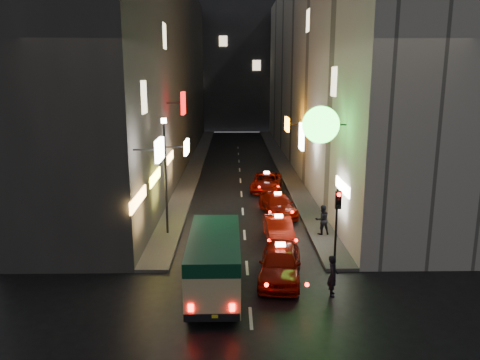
{
  "coord_description": "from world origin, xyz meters",
  "views": [
    {
      "loc": [
        -0.63,
        -11.32,
        8.55
      ],
      "look_at": [
        -0.25,
        13.0,
        3.09
      ],
      "focal_mm": 35.0,
      "sensor_mm": 36.0,
      "label": 1
    }
  ],
  "objects_px": {
    "minibus": "(214,257)",
    "traffic_light": "(337,211)",
    "pedestrian_crossing": "(333,273)",
    "lamp_post": "(165,169)",
    "taxi_near": "(280,260)"
  },
  "relations": [
    {
      "from": "minibus",
      "to": "lamp_post",
      "type": "relative_size",
      "value": 0.91
    },
    {
      "from": "minibus",
      "to": "traffic_light",
      "type": "relative_size",
      "value": 1.62
    },
    {
      "from": "minibus",
      "to": "pedestrian_crossing",
      "type": "relative_size",
      "value": 2.99
    },
    {
      "from": "minibus",
      "to": "lamp_post",
      "type": "height_order",
      "value": "lamp_post"
    },
    {
      "from": "traffic_light",
      "to": "minibus",
      "type": "bearing_deg",
      "value": -155.18
    },
    {
      "from": "taxi_near",
      "to": "pedestrian_crossing",
      "type": "bearing_deg",
      "value": -38.95
    },
    {
      "from": "taxi_near",
      "to": "lamp_post",
      "type": "relative_size",
      "value": 0.91
    },
    {
      "from": "taxi_near",
      "to": "minibus",
      "type": "bearing_deg",
      "value": -154.29
    },
    {
      "from": "taxi_near",
      "to": "traffic_light",
      "type": "height_order",
      "value": "traffic_light"
    },
    {
      "from": "taxi_near",
      "to": "lamp_post",
      "type": "height_order",
      "value": "lamp_post"
    },
    {
      "from": "minibus",
      "to": "traffic_light",
      "type": "distance_m",
      "value": 6.02
    },
    {
      "from": "pedestrian_crossing",
      "to": "lamp_post",
      "type": "xyz_separation_m",
      "value": [
        -7.5,
        7.24,
        2.78
      ]
    },
    {
      "from": "minibus",
      "to": "taxi_near",
      "type": "height_order",
      "value": "minibus"
    },
    {
      "from": "traffic_light",
      "to": "lamp_post",
      "type": "relative_size",
      "value": 0.56
    },
    {
      "from": "minibus",
      "to": "taxi_near",
      "type": "distance_m",
      "value": 3.12
    }
  ]
}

